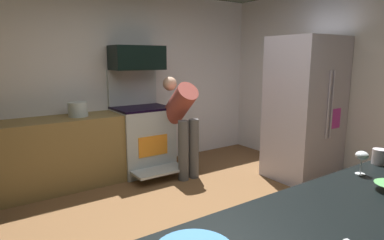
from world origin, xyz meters
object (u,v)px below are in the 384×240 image
at_px(microwave, 137,58).
at_px(stock_pot, 78,109).
at_px(wine_glass_mid, 362,157).
at_px(mug_coffee, 379,157).
at_px(person_cook, 182,118).
at_px(oven_range, 142,137).
at_px(refrigerator, 304,109).

relative_size(microwave, stock_pot, 3.02).
bearing_deg(stock_pot, microwave, 5.15).
bearing_deg(wine_glass_mid, mug_coffee, 7.25).
bearing_deg(person_cook, microwave, 122.07).
distance_m(oven_range, wine_glass_mid, 3.22).
bearing_deg(mug_coffee, person_cook, 88.90).
distance_m(refrigerator, stock_pot, 3.00).
xyz_separation_m(oven_range, wine_glass_mid, (0.00, -3.18, 0.51)).
xyz_separation_m(oven_range, refrigerator, (1.73, -1.46, 0.45)).
distance_m(person_cook, wine_glass_mid, 2.72).
bearing_deg(microwave, oven_range, -90.00).
bearing_deg(mug_coffee, stock_pot, 110.89).
bearing_deg(refrigerator, stock_pot, 150.51).
bearing_deg(oven_range, mug_coffee, -84.23).
xyz_separation_m(refrigerator, stock_pot, (-2.61, 1.48, 0.03)).
xyz_separation_m(oven_range, stock_pot, (-0.89, 0.01, 0.49)).
height_order(microwave, person_cook, microwave).
relative_size(refrigerator, person_cook, 1.39).
height_order(person_cook, stock_pot, person_cook).
xyz_separation_m(microwave, person_cook, (0.37, -0.59, -0.81)).
relative_size(refrigerator, stock_pot, 7.82).
xyz_separation_m(oven_range, mug_coffee, (0.32, -3.14, 0.45)).
bearing_deg(mug_coffee, oven_range, 95.77).
height_order(refrigerator, wine_glass_mid, refrigerator).
height_order(wine_glass_mid, mug_coffee, wine_glass_mid).
bearing_deg(refrigerator, wine_glass_mid, -135.15).
relative_size(oven_range, wine_glass_mid, 9.45).
distance_m(microwave, wine_glass_mid, 3.33).
bearing_deg(stock_pot, wine_glass_mid, -74.47).
distance_m(oven_range, person_cook, 0.70).
bearing_deg(mug_coffee, wine_glass_mid, -172.75).
height_order(wine_glass_mid, stock_pot, stock_pot).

